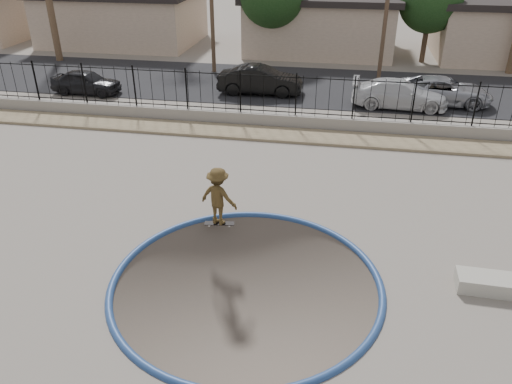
{
  "coord_description": "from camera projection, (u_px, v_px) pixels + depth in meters",
  "views": [
    {
      "loc": [
        2.05,
        -10.94,
        8.11
      ],
      "look_at": [
        -0.29,
        2.0,
        1.05
      ],
      "focal_mm": 35.0,
      "sensor_mm": 36.0,
      "label": 1
    }
  ],
  "objects": [
    {
      "name": "rock_strip",
      "position": [
        292.0,
        135.0,
        21.6
      ],
      "size": [
        42.0,
        1.6,
        0.11
      ],
      "primitive_type": "cube",
      "color": "tan",
      "rests_on": "ground"
    },
    {
      "name": "car_a",
      "position": [
        86.0,
        82.0,
        26.77
      ],
      "size": [
        3.74,
        1.6,
        1.26
      ],
      "primitive_type": "imported",
      "rotation": [
        0.0,
        0.0,
        1.54
      ],
      "color": "black",
      "rests_on": "street"
    },
    {
      "name": "house_west",
      "position": [
        123.0,
        16.0,
        38.03
      ],
      "size": [
        11.6,
        8.6,
        3.9
      ],
      "color": "tan",
      "rests_on": "ground"
    },
    {
      "name": "skater",
      "position": [
        218.0,
        199.0,
        14.82
      ],
      "size": [
        1.31,
        0.96,
        1.82
      ],
      "primitive_type": "imported",
      "rotation": [
        0.0,
        0.0,
        2.87
      ],
      "color": "brown",
      "rests_on": "ground"
    },
    {
      "name": "ground",
      "position": [
        298.0,
        136.0,
        24.57
      ],
      "size": [
        120.0,
        120.0,
        2.2
      ],
      "primitive_type": "cube",
      "color": "slate",
      "rests_on": "ground"
    },
    {
      "name": "house_center",
      "position": [
        321.0,
        22.0,
        35.69
      ],
      "size": [
        10.6,
        8.6,
        3.9
      ],
      "color": "tan",
      "rests_on": "ground"
    },
    {
      "name": "concrete_ledge",
      "position": [
        490.0,
        283.0,
        12.46
      ],
      "size": [
        1.62,
        0.74,
        0.4
      ],
      "primitive_type": "cube",
      "rotation": [
        0.0,
        0.0,
        -0.03
      ],
      "color": "#B0AC9C",
      "rests_on": "ground"
    },
    {
      "name": "car_c",
      "position": [
        400.0,
        94.0,
        24.69
      ],
      "size": [
        4.74,
        2.07,
        1.36
      ],
      "primitive_type": "imported",
      "rotation": [
        0.0,
        0.0,
        1.53
      ],
      "color": "silver",
      "rests_on": "street"
    },
    {
      "name": "skateboard",
      "position": [
        219.0,
        223.0,
        15.22
      ],
      "size": [
        0.93,
        0.36,
        0.08
      ],
      "rotation": [
        0.0,
        0.0,
        0.15
      ],
      "color": "black",
      "rests_on": "ground"
    },
    {
      "name": "car_d",
      "position": [
        443.0,
        91.0,
        25.22
      ],
      "size": [
        4.89,
        2.5,
        1.32
      ],
      "primitive_type": "imported",
      "rotation": [
        0.0,
        0.0,
        1.51
      ],
      "color": "#A0A2A9",
      "rests_on": "street"
    },
    {
      "name": "coping_ring",
      "position": [
        246.0,
        283.0,
        12.78
      ],
      "size": [
        7.04,
        7.04,
        0.2
      ],
      "primitive_type": "torus",
      "color": "navy",
      "rests_on": "ground"
    },
    {
      "name": "street_tree_mid",
      "position": [
        431.0,
        1.0,
        31.54
      ],
      "size": [
        3.96,
        3.96,
        5.83
      ],
      "color": "#473323",
      "rests_on": "ground"
    },
    {
      "name": "fence",
      "position": [
        296.0,
        95.0,
        21.87
      ],
      "size": [
        40.0,
        0.04,
        1.8
      ],
      "color": "black",
      "rests_on": "retaining_wall"
    },
    {
      "name": "retaining_wall",
      "position": [
        295.0,
        121.0,
        22.44
      ],
      "size": [
        42.0,
        0.45,
        0.6
      ],
      "primitive_type": "cube",
      "color": "gray",
      "rests_on": "ground"
    },
    {
      "name": "street",
      "position": [
        308.0,
        86.0,
        28.38
      ],
      "size": [
        90.0,
        8.0,
        0.04
      ],
      "primitive_type": "cube",
      "color": "black",
      "rests_on": "ground"
    },
    {
      "name": "car_b",
      "position": [
        260.0,
        80.0,
        26.66
      ],
      "size": [
        4.5,
        1.64,
        1.48
      ],
      "primitive_type": "imported",
      "rotation": [
        0.0,
        0.0,
        1.59
      ],
      "color": "black",
      "rests_on": "street"
    },
    {
      "name": "bowl_pit",
      "position": [
        246.0,
        283.0,
        12.78
      ],
      "size": [
        6.84,
        6.84,
        1.8
      ],
      "primitive_type": null,
      "color": "#52473F",
      "rests_on": "ground"
    }
  ]
}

